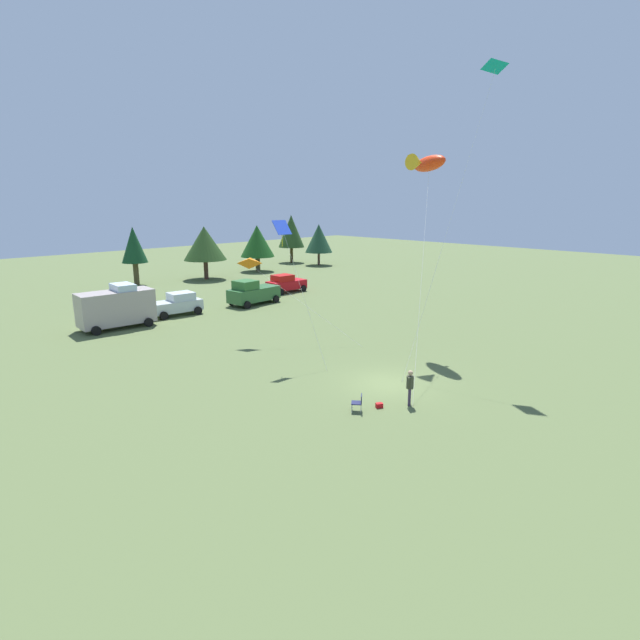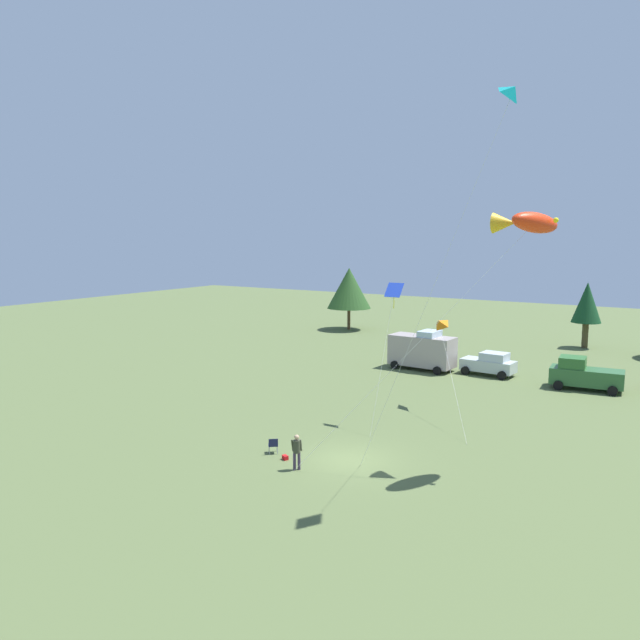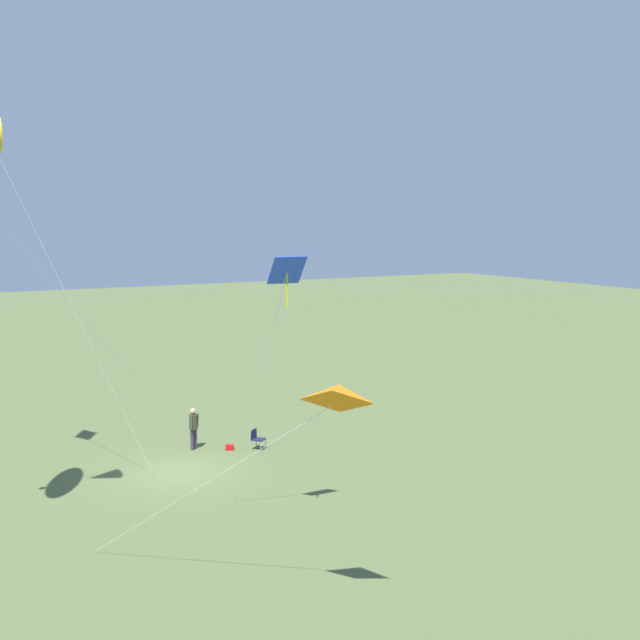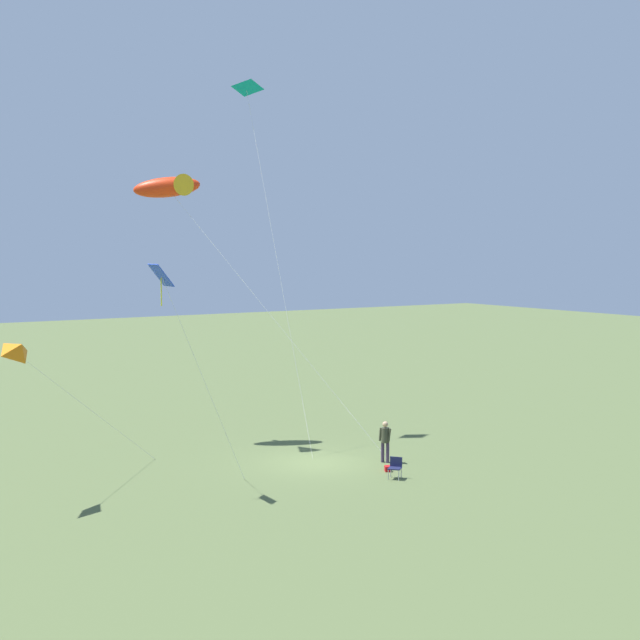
% 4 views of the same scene
% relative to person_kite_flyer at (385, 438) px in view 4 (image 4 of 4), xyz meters
% --- Properties ---
extents(ground_plane, '(160.00, 160.00, 0.00)m').
position_rel_person_kite_flyer_xyz_m(ground_plane, '(1.51, 2.51, -1.02)').
color(ground_plane, '#526238').
extents(person_kite_flyer, '(0.52, 0.48, 1.74)m').
position_rel_person_kite_flyer_xyz_m(person_kite_flyer, '(0.00, 0.00, 0.00)').
color(person_kite_flyer, '#3C2E48').
rests_on(person_kite_flyer, ground).
extents(folding_chair, '(0.68, 0.68, 0.82)m').
position_rel_person_kite_flyer_xyz_m(folding_chair, '(-2.29, 1.21, -0.53)').
color(folding_chair, '#1A1E42').
rests_on(folding_chair, ground).
extents(backpack_on_grass, '(0.39, 0.34, 0.22)m').
position_rel_person_kite_flyer_xyz_m(backpack_on_grass, '(-1.25, 0.81, -0.91)').
color(backpack_on_grass, red).
rests_on(backpack_on_grass, ground).
extents(kite_large_fish, '(10.44, 7.61, 12.37)m').
position_rel_person_kite_flyer_xyz_m(kite_large_fish, '(8.95, 5.70, 10.73)').
color(kite_large_fish, red).
rests_on(kite_large_fish, ground).
extents(kite_diamond_blue, '(1.02, 3.80, 8.38)m').
position_rel_person_kite_flyer_xyz_m(kite_diamond_blue, '(0.44, 9.62, 6.77)').
color(kite_diamond_blue, blue).
rests_on(kite_diamond_blue, ground).
extents(kite_delta_orange, '(5.05, 7.22, 5.87)m').
position_rel_person_kite_flyer_xyz_m(kite_delta_orange, '(1.45, 14.35, 4.43)').
color(kite_delta_orange, orange).
rests_on(kite_delta_orange, ground).
extents(kite_delta_teal, '(7.42, 1.31, 17.13)m').
position_rel_person_kite_flyer_xyz_m(kite_delta_teal, '(9.24, 1.61, 15.64)').
color(kite_delta_teal, '#0A9497').
rests_on(kite_delta_teal, ground).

